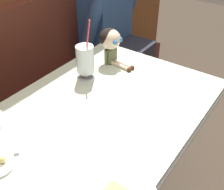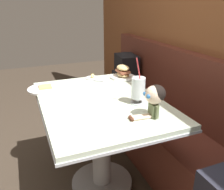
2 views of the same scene
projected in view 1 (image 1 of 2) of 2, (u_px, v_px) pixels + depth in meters
booth_bench at (24, 123)px, 1.83m from camera, size 2.60×0.48×1.00m
diner_table at (102, 139)px, 1.41m from camera, size 1.11×0.81×0.74m
milkshake_glass at (85, 61)px, 1.43m from camera, size 0.10×0.10×0.31m
butter_knife at (16, 140)px, 1.11m from camera, size 0.16×0.19×0.01m
seated_doll at (111, 41)px, 1.55m from camera, size 0.12×0.22×0.20m
diner_patron at (110, 20)px, 2.14m from camera, size 0.55×0.48×0.81m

